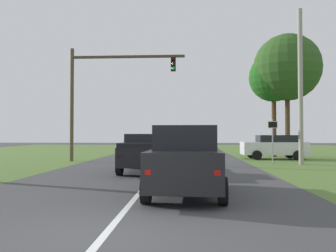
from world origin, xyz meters
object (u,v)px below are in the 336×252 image
at_px(traffic_light, 102,86).
at_px(utility_pole_right, 300,86).
at_px(keep_moving_sign, 273,135).
at_px(crossing_suv_far, 274,146).
at_px(oak_tree_right, 287,68).
at_px(extra_tree_1, 274,78).
at_px(red_suv_near, 186,159).
at_px(pickup_truck_lead, 147,152).

bearing_deg(traffic_light, utility_pole_right, -8.49).
xyz_separation_m(keep_moving_sign, utility_pole_right, (1.54, -0.53, 2.93)).
bearing_deg(utility_pole_right, crossing_suv_far, 95.29).
height_order(traffic_light, oak_tree_right, oak_tree_right).
relative_size(oak_tree_right, extra_tree_1, 1.16).
height_order(red_suv_near, oak_tree_right, oak_tree_right).
height_order(oak_tree_right, utility_pole_right, oak_tree_right).
xyz_separation_m(crossing_suv_far, utility_pole_right, (0.43, -4.63, 3.75)).
relative_size(pickup_truck_lead, oak_tree_right, 0.54).
bearing_deg(pickup_truck_lead, traffic_light, 120.91).
xyz_separation_m(keep_moving_sign, oak_tree_right, (2.72, 6.42, 5.38)).
relative_size(traffic_light, oak_tree_right, 0.79).
distance_m(pickup_truck_lead, keep_moving_sign, 8.81).
xyz_separation_m(keep_moving_sign, crossing_suv_far, (1.11, 4.10, -0.82)).
distance_m(red_suv_near, extra_tree_1, 20.08).
distance_m(red_suv_near, crossing_suv_far, 16.58).
height_order(red_suv_near, pickup_truck_lead, red_suv_near).
bearing_deg(pickup_truck_lead, red_suv_near, -72.69).
distance_m(traffic_light, extra_tree_1, 13.96).
relative_size(utility_pole_right, extra_tree_1, 1.11).
bearing_deg(crossing_suv_far, traffic_light, -167.20).
bearing_deg(extra_tree_1, keep_moving_sign, -104.45).
distance_m(oak_tree_right, crossing_suv_far, 6.82).
distance_m(traffic_light, oak_tree_right, 14.79).
height_order(pickup_truck_lead, keep_moving_sign, keep_moving_sign).
bearing_deg(red_suv_near, crossing_suv_far, 67.41).
relative_size(pickup_truck_lead, utility_pole_right, 0.56).
bearing_deg(crossing_suv_far, pickup_truck_lead, -132.18).
height_order(red_suv_near, traffic_light, traffic_light).
bearing_deg(traffic_light, crossing_suv_far, 12.80).
distance_m(pickup_truck_lead, utility_pole_right, 10.50).
height_order(traffic_light, utility_pole_right, utility_pole_right).
height_order(pickup_truck_lead, utility_pole_right, utility_pole_right).
bearing_deg(utility_pole_right, traffic_light, 171.51).
relative_size(crossing_suv_far, utility_pole_right, 0.50).
bearing_deg(keep_moving_sign, red_suv_near, -115.14).
distance_m(crossing_suv_far, utility_pole_right, 5.97).
distance_m(traffic_light, crossing_suv_far, 13.09).
xyz_separation_m(utility_pole_right, extra_tree_1, (0.22, 7.35, 1.73)).
xyz_separation_m(traffic_light, utility_pole_right, (12.54, -1.87, -0.37)).
bearing_deg(crossing_suv_far, utility_pole_right, -84.71).
bearing_deg(oak_tree_right, crossing_suv_far, -124.90).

